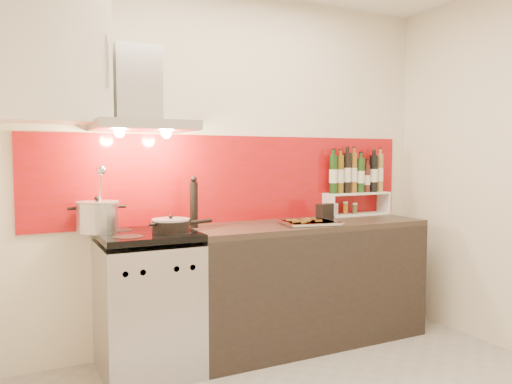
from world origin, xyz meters
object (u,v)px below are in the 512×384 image
counter (307,282)px  stock_pot (97,216)px  baking_tray (309,222)px  pepper_mill (194,203)px  range_stove (148,304)px  saute_pan (172,225)px

counter → stock_pot: stock_pot is taller
baking_tray → pepper_mill: bearing=165.3°
pepper_mill → baking_tray: pepper_mill is taller
stock_pot → pepper_mill: 0.63m
range_stove → pepper_mill: size_ratio=2.56×
range_stove → counter: bearing=0.2°
range_stove → stock_pot: bearing=154.0°
stock_pot → pepper_mill: (0.63, -0.03, 0.06)m
saute_pan → counter: bearing=4.9°
counter → baking_tray: size_ratio=4.16×
saute_pan → range_stove: bearing=147.9°
counter → baking_tray: baking_tray is taller
saute_pan → pepper_mill: pepper_mill is taller
stock_pot → counter: bearing=-5.1°
pepper_mill → saute_pan: bearing=-138.3°
range_stove → pepper_mill: pepper_mill is taller
pepper_mill → counter: bearing=-6.6°
counter → saute_pan: (-1.06, -0.09, 0.50)m
stock_pot → saute_pan: size_ratio=0.60×
range_stove → stock_pot: size_ratio=3.41×
range_stove → stock_pot: (-0.28, 0.14, 0.57)m
pepper_mill → baking_tray: bearing=-14.7°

